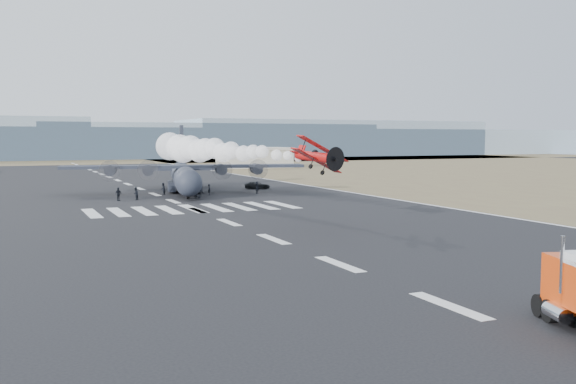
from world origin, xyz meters
TOP-DOWN VIEW (x-y plane):
  - ground at (0.00, 0.00)m, footprint 500.00×500.00m
  - scrub_far at (0.00, 230.00)m, footprint 500.00×80.00m
  - runway_markings at (0.00, 60.00)m, footprint 60.00×260.00m
  - ridge_seg_d at (0.00, 260.00)m, footprint 150.00×50.00m
  - ridge_seg_e at (65.00, 260.00)m, footprint 150.00×50.00m
  - ridge_seg_f at (130.00, 260.00)m, footprint 150.00×50.00m
  - ridge_seg_g at (195.00, 260.00)m, footprint 150.00×50.00m
  - hangar_right at (46.00, 150.00)m, footprint 20.50×12.50m
  - aerobatic_biplane at (6.63, 28.96)m, footprint 6.08×5.90m
  - smoke_trail at (2.50, 59.10)m, footprint 7.16×37.14m
  - transport_aircraft at (5.19, 73.79)m, footprint 37.54×30.72m
  - support_vehicle at (18.33, 75.54)m, footprint 4.81×3.24m
  - crew_a at (15.10, 67.25)m, footprint 0.79×0.86m
  - crew_b at (0.99, 70.67)m, footprint 0.96×1.05m
  - crew_c at (4.83, 63.78)m, footprint 1.17×1.32m
  - crew_d at (-6.78, 63.91)m, footprint 1.22×1.05m
  - crew_e at (4.79, 66.02)m, footprint 1.03×0.88m
  - crew_f at (14.88, 66.72)m, footprint 1.33×1.60m
  - crew_g at (7.50, 67.85)m, footprint 0.64×0.71m
  - crew_h at (-4.40, 63.89)m, footprint 0.96×1.02m

SIDE VIEW (x-z plane):
  - ground at x=0.00m, z-range 0.00..0.00m
  - scrub_far at x=0.00m, z-range 0.00..0.00m
  - runway_markings at x=0.00m, z-range 0.00..0.01m
  - support_vehicle at x=18.33m, z-range 0.00..1.22m
  - crew_g at x=7.50m, z-range 0.00..1.63m
  - crew_f at x=14.88m, z-range 0.00..1.71m
  - crew_h at x=-4.40m, z-range 0.00..1.80m
  - crew_e at x=4.79m, z-range 0.00..1.81m
  - crew_b at x=0.99m, z-range 0.00..1.84m
  - crew_d at x=-6.78m, z-range 0.00..1.86m
  - crew_c at x=4.83m, z-range 0.00..1.89m
  - crew_a at x=15.10m, z-range 0.00..1.89m
  - transport_aircraft at x=5.19m, z-range -2.64..8.25m
  - hangar_right at x=46.00m, z-range 0.06..5.96m
  - ridge_seg_d at x=0.00m, z-range 0.00..13.00m
  - ridge_seg_g at x=195.00m, z-range 0.00..13.00m
  - aerobatic_biplane at x=6.63m, z-range 5.01..8.87m
  - smoke_trail at x=2.50m, z-range 5.18..9.25m
  - ridge_seg_e at x=65.00m, z-range 0.00..15.00m
  - ridge_seg_f at x=130.00m, z-range 0.00..17.00m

